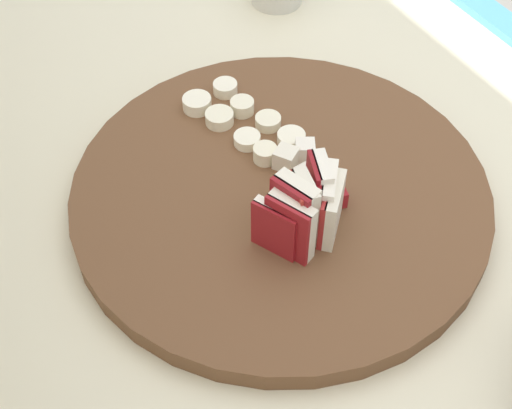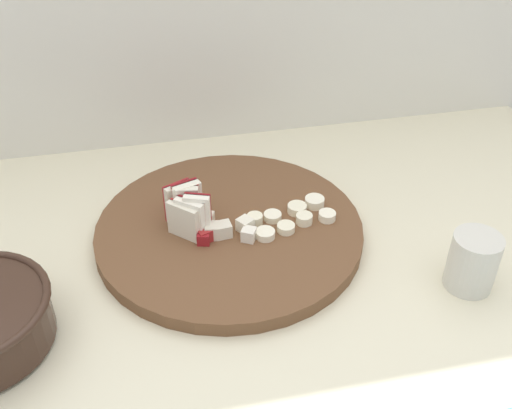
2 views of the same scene
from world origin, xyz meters
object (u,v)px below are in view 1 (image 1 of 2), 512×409
Objects in this scene: cutting_board at (280,194)px; banana_slice_rows at (240,119)px; apple_wedge_fan at (306,210)px; apple_dice_pile at (310,187)px.

cutting_board is 2.99× the size of banana_slice_rows.
banana_slice_rows is at bearing -6.84° from apple_wedge_fan.
apple_dice_pile is (0.04, -0.03, -0.02)m from apple_wedge_fan.
apple_dice_pile is at bearing -139.94° from cutting_board.
cutting_board is 4.39× the size of apple_wedge_fan.
cutting_board is at bearing -9.87° from apple_wedge_fan.
apple_dice_pile is 0.84× the size of banana_slice_rows.
banana_slice_rows is at bearing 5.03° from apple_dice_pile.
apple_wedge_fan is 0.81× the size of apple_dice_pile.
cutting_board is at bearing 40.06° from apple_dice_pile.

